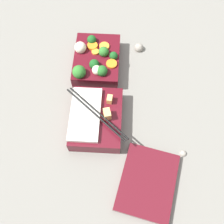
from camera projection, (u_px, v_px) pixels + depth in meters
ground_plane at (102, 93)px, 0.83m from camera, size 3.00×3.00×0.00m
bento_tray_vegetable at (96, 60)px, 0.85m from camera, size 0.19×0.14×0.08m
bento_tray_rice at (95, 118)px, 0.76m from camera, size 0.19×0.18×0.07m
bento_lid at (148, 182)px, 0.69m from camera, size 0.21×0.18×0.02m
pebble_0 at (183, 153)px, 0.73m from camera, size 0.02×0.02×0.02m
pebble_1 at (139, 48)px, 0.90m from camera, size 0.03×0.03×0.03m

